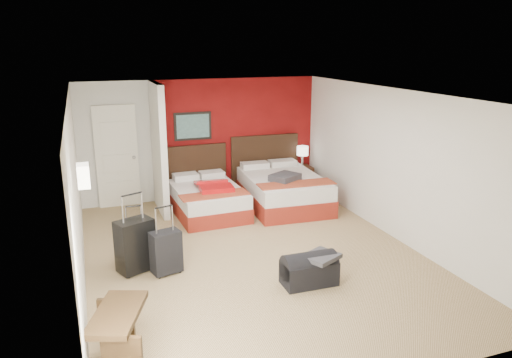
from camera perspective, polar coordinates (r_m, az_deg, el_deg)
name	(u,v)px	position (r m, az deg, el deg)	size (l,w,h in m)	color
ground	(254,255)	(7.73, -0.27, -8.90)	(6.50, 6.50, 0.00)	tan
room_walls	(146,164)	(8.33, -12.74, 1.69)	(5.02, 6.52, 2.50)	silver
red_accent_panel	(236,137)	(10.51, -2.31, 4.90)	(3.50, 0.04, 2.50)	maroon
partition_wall	(159,149)	(9.54, -11.27, 3.49)	(0.12, 1.20, 2.50)	silver
entry_door	(117,157)	(10.08, -15.93, 2.53)	(0.82, 0.06, 2.05)	silver
bed_left	(208,201)	(9.49, -5.67, -2.52)	(1.23, 1.76, 0.53)	silver
bed_right	(283,191)	(9.90, 3.22, -1.41)	(1.45, 2.07, 0.62)	silver
red_suitcase_open	(214,186)	(9.32, -4.97, -0.79)	(0.61, 0.84, 0.11)	#B50F11
jacket_bundle	(285,177)	(9.49, 3.40, 0.19)	(0.54, 0.43, 0.13)	#3A3A40
nightstand	(302,179)	(10.92, 5.37, 0.04)	(0.40, 0.40, 0.57)	#321D10
table_lamp	(302,156)	(10.79, 5.44, 2.65)	(0.25, 0.25, 0.45)	silver
suitcase_black	(135,247)	(7.27, -13.92, -7.74)	(0.51, 0.32, 0.76)	black
suitcase_charcoal	(166,254)	(7.16, -10.46, -8.58)	(0.41, 0.26, 0.61)	black
suitcase_navy	(136,247)	(7.62, -13.85, -7.68)	(0.37, 0.22, 0.51)	black
duffel_bag	(309,271)	(6.85, 6.23, -10.67)	(0.74, 0.40, 0.38)	black
jacket_draped	(321,257)	(6.77, 7.62, -8.97)	(0.46, 0.39, 0.06)	#3C3C41
desk	(120,342)	(5.28, -15.64, -17.90)	(0.42, 0.84, 0.70)	black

